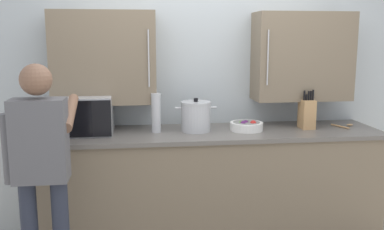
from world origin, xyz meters
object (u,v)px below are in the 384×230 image
(wooden_spoon, at_px, (345,125))
(knife_block, at_px, (307,114))
(stock_pot, at_px, (196,116))
(person_figure, at_px, (41,162))
(microwave_oven, at_px, (77,115))
(thermos_flask, at_px, (156,113))
(fruit_bowl, at_px, (247,126))

(wooden_spoon, relative_size, knife_block, 0.59)
(knife_block, bearing_deg, stock_pot, 179.49)
(knife_block, height_order, person_figure, person_figure)
(stock_pot, bearing_deg, person_figure, -146.51)
(wooden_spoon, bearing_deg, person_figure, -162.97)
(microwave_oven, distance_m, thermos_flask, 0.64)
(fruit_bowl, xyz_separation_m, person_figure, (-1.53, -0.70, -0.06))
(thermos_flask, xyz_separation_m, stock_pot, (0.33, 0.00, -0.04))
(microwave_oven, relative_size, fruit_bowl, 1.88)
(thermos_flask, bearing_deg, person_figure, -136.76)
(knife_block, bearing_deg, microwave_oven, 179.06)
(stock_pot, bearing_deg, wooden_spoon, 0.76)
(wooden_spoon, distance_m, stock_pot, 1.34)
(wooden_spoon, bearing_deg, thermos_flask, -179.26)
(fruit_bowl, bearing_deg, knife_block, 2.18)
(stock_pot, height_order, knife_block, knife_block)
(person_figure, bearing_deg, fruit_bowl, 24.58)
(fruit_bowl, xyz_separation_m, stock_pot, (-0.43, 0.03, 0.08))
(microwave_oven, height_order, stock_pot, microwave_oven)
(fruit_bowl, xyz_separation_m, wooden_spoon, (0.91, 0.05, -0.03))
(thermos_flask, height_order, stock_pot, thermos_flask)
(thermos_flask, relative_size, knife_block, 0.96)
(thermos_flask, distance_m, person_figure, 1.08)
(thermos_flask, bearing_deg, stock_pot, 0.65)
(stock_pot, relative_size, person_figure, 0.22)
(knife_block, bearing_deg, fruit_bowl, -177.82)
(person_figure, bearing_deg, knife_block, 19.23)
(thermos_flask, relative_size, person_figure, 0.21)
(stock_pot, distance_m, person_figure, 1.33)
(thermos_flask, xyz_separation_m, knife_block, (1.30, -0.00, -0.04))
(wooden_spoon, height_order, person_figure, person_figure)
(microwave_oven, distance_m, fruit_bowl, 1.40)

